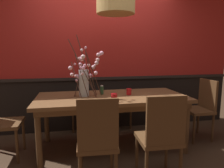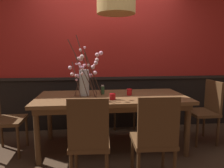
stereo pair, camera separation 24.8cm
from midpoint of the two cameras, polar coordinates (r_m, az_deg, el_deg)
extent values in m
plane|color=#422D1E|center=(3.13, 2.38, -17.33)|extent=(24.00, 24.00, 0.00)
cube|color=black|center=(3.74, 0.51, -5.46)|extent=(4.90, 0.12, 0.91)
cube|color=black|center=(3.64, 0.54, 1.75)|extent=(4.90, 0.14, 0.05)
cube|color=#B2231E|center=(3.66, 0.54, 17.33)|extent=(4.90, 0.12, 2.02)
cube|color=brown|center=(2.88, 2.47, -3.82)|extent=(2.10, 0.95, 0.05)
cube|color=brown|center=(2.89, 2.47, -5.04)|extent=(1.99, 0.84, 0.08)
cylinder|color=brown|center=(2.65, -17.89, -14.16)|extent=(0.07, 0.07, 0.73)
cylinder|color=brown|center=(2.94, 22.91, -12.06)|extent=(0.07, 0.07, 0.73)
cylinder|color=brown|center=(3.36, -15.27, -9.08)|extent=(0.07, 0.07, 0.73)
cylinder|color=brown|center=(3.60, 16.92, -7.95)|extent=(0.07, 0.07, 0.73)
cube|color=brown|center=(3.06, -25.32, -9.37)|extent=(0.42, 0.44, 0.04)
cylinder|color=#492F1A|center=(3.26, -20.98, -12.52)|extent=(0.04, 0.04, 0.44)
cylinder|color=#492F1A|center=(2.93, -22.79, -15.14)|extent=(0.04, 0.04, 0.44)
cylinder|color=#492F1A|center=(3.37, -26.93, -12.25)|extent=(0.04, 0.04, 0.44)
cube|color=brown|center=(3.46, 25.99, -7.31)|extent=(0.39, 0.43, 0.04)
cube|color=brown|center=(3.50, 28.65, -3.02)|extent=(0.04, 0.40, 0.47)
cylinder|color=#492F1A|center=(3.31, 25.00, -12.45)|extent=(0.04, 0.04, 0.45)
cylinder|color=#492F1A|center=(3.60, 21.93, -10.51)|extent=(0.04, 0.04, 0.45)
cylinder|color=#492F1A|center=(3.48, 29.65, -11.72)|extent=(0.04, 0.04, 0.45)
cylinder|color=#492F1A|center=(3.77, 26.34, -9.97)|extent=(0.04, 0.04, 0.45)
cube|color=brown|center=(3.76, 5.17, -5.22)|extent=(0.43, 0.42, 0.04)
cube|color=brown|center=(3.88, 4.82, -1.39)|extent=(0.39, 0.05, 0.40)
cylinder|color=#492F1A|center=(3.69, 8.26, -9.47)|extent=(0.04, 0.04, 0.45)
cylinder|color=#492F1A|center=(3.64, 2.75, -9.67)|extent=(0.04, 0.04, 0.45)
cylinder|color=#492F1A|center=(4.01, 7.26, -7.97)|extent=(0.04, 0.04, 0.45)
cylinder|color=#492F1A|center=(3.96, 2.21, -8.12)|extent=(0.04, 0.04, 0.45)
cube|color=brown|center=(3.71, -4.98, -5.54)|extent=(0.46, 0.47, 0.04)
cube|color=brown|center=(3.85, -4.86, -0.96)|extent=(0.41, 0.07, 0.49)
cylinder|color=#492F1A|center=(3.59, -2.10, -10.00)|extent=(0.04, 0.04, 0.44)
cylinder|color=#492F1A|center=(3.61, -8.07, -9.97)|extent=(0.04, 0.04, 0.44)
cylinder|color=#492F1A|center=(3.95, -2.07, -8.23)|extent=(0.04, 0.04, 0.44)
cylinder|color=#492F1A|center=(3.97, -7.47, -8.21)|extent=(0.04, 0.04, 0.44)
cube|color=brown|center=(2.29, 14.57, -15.36)|extent=(0.44, 0.42, 0.04)
cube|color=brown|center=(2.03, 16.53, -10.43)|extent=(0.41, 0.05, 0.50)
cylinder|color=#492F1A|center=(2.49, 8.79, -19.08)|extent=(0.04, 0.04, 0.43)
cylinder|color=#492F1A|center=(2.59, 17.11, -18.23)|extent=(0.04, 0.04, 0.43)
cube|color=brown|center=(2.17, -2.90, -16.39)|extent=(0.43, 0.43, 0.04)
cube|color=brown|center=(1.90, -2.98, -11.38)|extent=(0.39, 0.06, 0.49)
cylinder|color=#492F1A|center=(2.44, -7.13, -19.73)|extent=(0.04, 0.04, 0.43)
cylinder|color=#492F1A|center=(2.43, 1.47, -19.69)|extent=(0.04, 0.04, 0.43)
cylinder|color=silver|center=(2.87, -5.43, 0.40)|extent=(0.14, 0.14, 0.37)
cylinder|color=silver|center=(2.90, -5.39, -2.38)|extent=(0.12, 0.12, 0.08)
cylinder|color=#472D23|center=(2.80, -7.56, 1.30)|extent=(0.13, 0.20, 0.48)
sphere|color=#ECA6C3|center=(2.78, -7.53, 1.13)|extent=(0.03, 0.03, 0.03)
sphere|color=#FABCC4|center=(2.80, -8.76, 2.73)|extent=(0.05, 0.05, 0.05)
sphere|color=#F1B3C0|center=(2.81, -7.69, 2.33)|extent=(0.04, 0.04, 0.04)
sphere|color=#E9B2C5|center=(2.72, -9.27, 4.56)|extent=(0.05, 0.05, 0.05)
cylinder|color=#472D23|center=(2.77, -3.41, 2.60)|extent=(0.17, 0.26, 0.61)
sphere|color=beige|center=(2.70, -1.93, 6.01)|extent=(0.05, 0.05, 0.05)
sphere|color=#E9B9CA|center=(2.76, -2.88, 4.77)|extent=(0.06, 0.06, 0.06)
sphere|color=beige|center=(2.73, -1.81, 5.92)|extent=(0.04, 0.04, 0.04)
sphere|color=#FDABD1|center=(2.81, -3.60, 2.45)|extent=(0.06, 0.06, 0.06)
sphere|color=#FAAFCF|center=(2.71, -0.48, 8.75)|extent=(0.05, 0.05, 0.05)
sphere|color=#F3B6CA|center=(2.71, -2.45, 5.26)|extent=(0.03, 0.03, 0.03)
cylinder|color=#472D23|center=(2.73, -4.84, 4.90)|extent=(0.25, 0.02, 0.83)
sphere|color=#FCAAC8|center=(2.66, -5.02, 10.24)|extent=(0.03, 0.03, 0.03)
sphere|color=#F9A9C8|center=(2.71, -5.25, 5.22)|extent=(0.04, 0.04, 0.04)
sphere|color=#FEBCC5|center=(2.71, -4.15, 5.35)|extent=(0.04, 0.04, 0.04)
cylinder|color=#472D23|center=(2.91, -6.79, 1.28)|extent=(0.15, 0.16, 0.45)
sphere|color=#EFA9BD|center=(2.91, -7.28, 2.55)|extent=(0.03, 0.03, 0.03)
sphere|color=#EEABCF|center=(2.90, -6.99, 2.16)|extent=(0.06, 0.06, 0.06)
sphere|color=#F5B0CA|center=(2.98, -7.76, 5.62)|extent=(0.04, 0.04, 0.04)
cylinder|color=#472D23|center=(2.75, -6.08, 2.33)|extent=(0.17, 0.03, 0.59)
sphere|color=#F9A6CC|center=(2.72, -6.28, 4.79)|extent=(0.04, 0.04, 0.04)
sphere|color=#F2B4D2|center=(2.66, -5.97, 7.61)|extent=(0.05, 0.05, 0.05)
sphere|color=beige|center=(2.74, -5.91, 2.89)|extent=(0.04, 0.04, 0.04)
sphere|color=#F3BFCA|center=(2.65, -6.76, 7.21)|extent=(0.04, 0.04, 0.04)
sphere|color=#F4ADBD|center=(2.65, -6.19, 6.97)|extent=(0.05, 0.05, 0.05)
cylinder|color=#472D23|center=(2.69, -5.80, 4.23)|extent=(0.37, 0.04, 0.78)
sphere|color=beige|center=(2.62, -5.79, 7.73)|extent=(0.05, 0.05, 0.05)
sphere|color=#F5B4C2|center=(2.69, -5.83, 4.77)|extent=(0.03, 0.03, 0.03)
sphere|color=#FCA8CD|center=(2.64, -6.55, 5.61)|extent=(0.04, 0.04, 0.04)
sphere|color=#E7A9CC|center=(2.66, -5.72, 4.56)|extent=(0.04, 0.04, 0.04)
sphere|color=beige|center=(2.58, -6.19, 9.55)|extent=(0.04, 0.04, 0.04)
cylinder|color=#472D23|center=(2.74, -2.78, 3.01)|extent=(0.25, 0.23, 0.65)
sphere|color=#F9B9CF|center=(2.73, -2.19, 3.19)|extent=(0.05, 0.05, 0.05)
sphere|color=#F4B0C3|center=(2.61, -1.51, 8.27)|extent=(0.05, 0.05, 0.05)
sphere|color=beige|center=(2.70, -1.66, 6.86)|extent=(0.05, 0.05, 0.05)
cylinder|color=red|center=(2.92, 7.36, -2.29)|extent=(0.07, 0.07, 0.09)
torus|color=red|center=(2.91, 7.38, -1.46)|extent=(0.08, 0.08, 0.01)
cylinder|color=silver|center=(2.92, 7.35, -2.56)|extent=(0.05, 0.05, 0.05)
cylinder|color=red|center=(2.64, 2.87, -3.57)|extent=(0.08, 0.08, 0.08)
torus|color=red|center=(2.63, 2.88, -2.80)|extent=(0.08, 0.08, 0.01)
cylinder|color=silver|center=(2.64, 2.87, -3.83)|extent=(0.05, 0.05, 0.04)
cylinder|color=#2D5633|center=(2.98, -0.28, -1.77)|extent=(0.05, 0.05, 0.12)
cylinder|color=beige|center=(2.97, -0.28, -0.49)|extent=(0.04, 0.04, 0.02)
cylinder|color=tan|center=(2.94, 3.77, 21.26)|extent=(0.53, 0.53, 0.21)
sphere|color=#F9EAB7|center=(2.94, 3.77, 20.65)|extent=(0.14, 0.14, 0.14)
camera|label=1|loc=(0.12, -87.50, 0.39)|focal=32.29mm
camera|label=2|loc=(0.12, 92.50, -0.39)|focal=32.29mm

